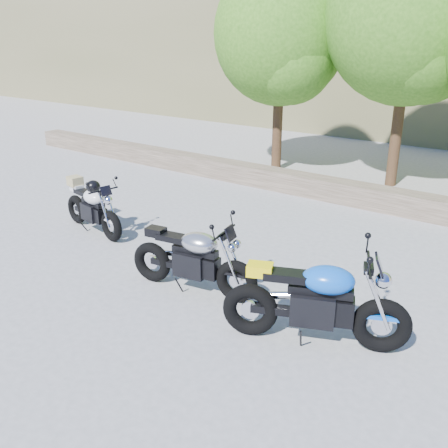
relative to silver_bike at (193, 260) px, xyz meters
The scene contains 7 objects.
ground 0.66m from the silver_bike, behind, with size 90.00×90.00×0.00m, color gray.
stone_wall 5.57m from the silver_bike, 94.09° to the left, with size 22.00×0.55×0.50m, color brown.
tree_decid_left 8.31m from the silver_bike, 111.23° to the left, with size 3.67×3.67×5.62m.
tree_decid_mid 8.37m from the silver_bike, 86.15° to the left, with size 4.08×4.08×6.24m.
silver_bike is the anchor object (origin of this frame).
white_bike 3.32m from the silver_bike, 167.32° to the left, with size 1.97×0.65×1.10m.
blue_bike 2.14m from the silver_bike, ahead, with size 2.26×1.15×1.20m.
Camera 1 is at (4.89, -5.29, 3.72)m, focal length 40.00 mm.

